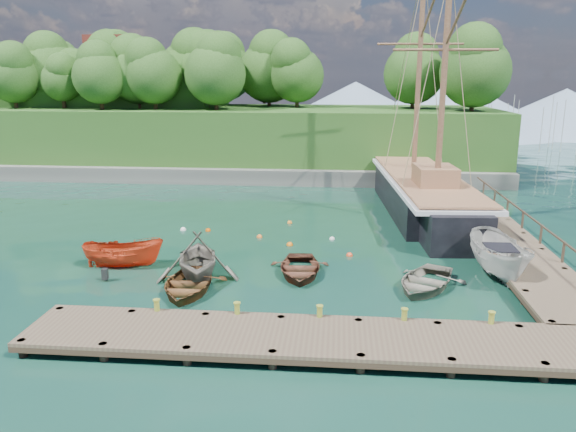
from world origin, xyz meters
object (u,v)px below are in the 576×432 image
at_px(rowboat_3, 424,288).
at_px(schooner, 423,197).
at_px(rowboat_0, 188,291).
at_px(cabin_boat_white, 498,277).
at_px(rowboat_2, 299,274).
at_px(rowboat_1, 198,278).
at_px(motorboat_orange, 124,267).

height_order(rowboat_3, schooner, schooner).
xyz_separation_m(rowboat_0, schooner, (12.08, 15.60, 1.06)).
distance_m(rowboat_3, cabin_boat_white, 3.98).
bearing_deg(rowboat_2, rowboat_0, -154.82).
bearing_deg(rowboat_0, rowboat_3, 4.95).
relative_size(cabin_boat_white, schooner, 0.21).
height_order(rowboat_1, motorboat_orange, rowboat_1).
relative_size(rowboat_0, motorboat_orange, 1.09).
relative_size(rowboat_2, cabin_boat_white, 0.73).
height_order(rowboat_1, cabin_boat_white, rowboat_1).
height_order(rowboat_1, rowboat_2, rowboat_1).
relative_size(rowboat_3, cabin_boat_white, 0.77).
distance_m(rowboat_2, schooner, 15.07).
xyz_separation_m(motorboat_orange, cabin_boat_white, (17.72, 0.19, 0.00)).
bearing_deg(schooner, motorboat_orange, -145.07).
distance_m(rowboat_2, rowboat_3, 5.70).
relative_size(motorboat_orange, cabin_boat_white, 0.71).
xyz_separation_m(rowboat_0, motorboat_orange, (-3.92, 2.85, 0.00)).
height_order(rowboat_2, schooner, schooner).
height_order(rowboat_0, schooner, schooner).
distance_m(rowboat_3, schooner, 14.43).
distance_m(motorboat_orange, cabin_boat_white, 17.72).
height_order(rowboat_1, rowboat_3, rowboat_1).
xyz_separation_m(rowboat_0, rowboat_2, (4.64, 2.53, 0.00)).
distance_m(rowboat_1, rowboat_2, 4.68).
distance_m(cabin_boat_white, schooner, 12.72).
relative_size(rowboat_1, rowboat_3, 1.04).
relative_size(rowboat_2, motorboat_orange, 1.03).
bearing_deg(motorboat_orange, rowboat_0, -133.76).
height_order(rowboat_3, motorboat_orange, motorboat_orange).
bearing_deg(rowboat_3, rowboat_2, -165.72).
bearing_deg(schooner, rowboat_0, -131.36).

